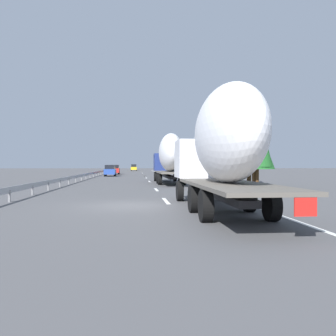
{
  "coord_description": "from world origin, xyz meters",
  "views": [
    {
      "loc": [
        -16.64,
        -0.22,
        1.86
      ],
      "look_at": [
        13.36,
        -2.93,
        1.58
      ],
      "focal_mm": 39.12,
      "sensor_mm": 36.0,
      "label": 1
    }
  ],
  "objects_px": {
    "truck_lead": "(170,156)",
    "car_yellow_coupe": "(134,168)",
    "truck_trailing": "(221,145)",
    "road_sign": "(176,163)",
    "car_red_compact": "(114,169)",
    "car_blue_sedan": "(110,170)"
  },
  "relations": [
    {
      "from": "truck_lead",
      "to": "car_yellow_coupe",
      "type": "relative_size",
      "value": 3.21
    },
    {
      "from": "truck_trailing",
      "to": "road_sign",
      "type": "height_order",
      "value": "truck_trailing"
    },
    {
      "from": "truck_trailing",
      "to": "car_red_compact",
      "type": "height_order",
      "value": "truck_trailing"
    },
    {
      "from": "car_yellow_coupe",
      "to": "car_blue_sedan",
      "type": "bearing_deg",
      "value": 175.89
    },
    {
      "from": "truck_trailing",
      "to": "road_sign",
      "type": "bearing_deg",
      "value": -4.12
    },
    {
      "from": "road_sign",
      "to": "truck_lead",
      "type": "bearing_deg",
      "value": 171.77
    },
    {
      "from": "truck_lead",
      "to": "car_red_compact",
      "type": "relative_size",
      "value": 3.22
    },
    {
      "from": "car_yellow_coupe",
      "to": "car_red_compact",
      "type": "height_order",
      "value": "car_yellow_coupe"
    },
    {
      "from": "truck_trailing",
      "to": "car_blue_sedan",
      "type": "bearing_deg",
      "value": 9.24
    },
    {
      "from": "truck_lead",
      "to": "car_red_compact",
      "type": "distance_m",
      "value": 35.85
    },
    {
      "from": "truck_lead",
      "to": "car_blue_sedan",
      "type": "bearing_deg",
      "value": 17.33
    },
    {
      "from": "truck_trailing",
      "to": "car_yellow_coupe",
      "type": "xyz_separation_m",
      "value": [
        95.3,
        3.73,
        -1.67
      ]
    },
    {
      "from": "car_yellow_coupe",
      "to": "car_red_compact",
      "type": "relative_size",
      "value": 1.0
    },
    {
      "from": "road_sign",
      "to": "car_red_compact",
      "type": "bearing_deg",
      "value": 37.36
    },
    {
      "from": "truck_trailing",
      "to": "road_sign",
      "type": "distance_m",
      "value": 43.14
    },
    {
      "from": "truck_lead",
      "to": "truck_trailing",
      "type": "bearing_deg",
      "value": -180.0
    },
    {
      "from": "car_yellow_coupe",
      "to": "road_sign",
      "type": "height_order",
      "value": "road_sign"
    },
    {
      "from": "car_red_compact",
      "to": "road_sign",
      "type": "bearing_deg",
      "value": -142.64
    },
    {
      "from": "car_red_compact",
      "to": "car_blue_sedan",
      "type": "height_order",
      "value": "car_red_compact"
    },
    {
      "from": "truck_lead",
      "to": "car_blue_sedan",
      "type": "height_order",
      "value": "truck_lead"
    },
    {
      "from": "car_red_compact",
      "to": "car_blue_sedan",
      "type": "relative_size",
      "value": 0.97
    },
    {
      "from": "car_yellow_coupe",
      "to": "car_blue_sedan",
      "type": "distance_m",
      "value": 50.31
    }
  ]
}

